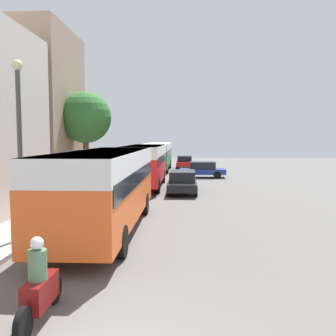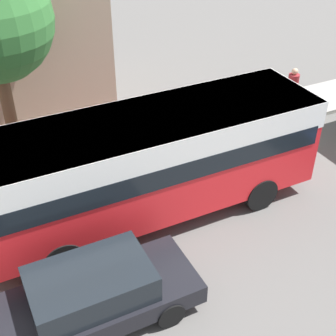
# 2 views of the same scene
# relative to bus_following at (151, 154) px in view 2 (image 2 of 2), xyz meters

# --- Properties ---
(bus_following) EXTENTS (2.59, 9.22, 3.03)m
(bus_following) POSITION_rel_bus_following_xyz_m (0.00, 0.00, 0.00)
(bus_following) COLOR red
(bus_following) RESTS_ON ground_plane
(car_far_curb) EXTENTS (1.89, 4.60, 1.45)m
(car_far_curb) POSITION_rel_bus_following_xyz_m (2.74, -2.64, -1.21)
(car_far_curb) COLOR black
(car_far_curb) RESTS_ON ground_plane
(pedestrian_near_curb) EXTENTS (0.40, 0.40, 1.83)m
(pedestrian_near_curb) POSITION_rel_bus_following_xyz_m (-2.83, 7.03, -0.88)
(pedestrian_near_curb) COLOR #232838
(pedestrian_near_curb) RESTS_ON sidewalk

